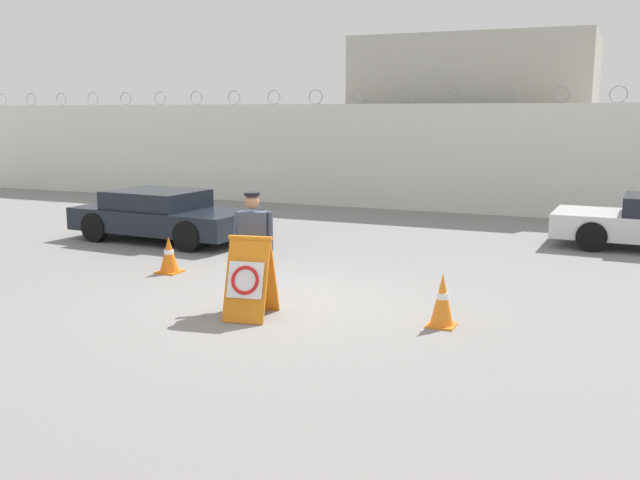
% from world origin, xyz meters
% --- Properties ---
extents(ground_plane, '(90.00, 90.00, 0.00)m').
position_xyz_m(ground_plane, '(0.00, 0.00, 0.00)').
color(ground_plane, gray).
extents(perimeter_wall, '(36.00, 0.30, 3.64)m').
position_xyz_m(perimeter_wall, '(-0.00, 11.15, 1.60)').
color(perimeter_wall, silver).
rests_on(perimeter_wall, ground_plane).
extents(building_block, '(7.54, 5.26, 5.35)m').
position_xyz_m(building_block, '(-0.08, 14.96, 2.68)').
color(building_block, '#B2ADA3').
rests_on(building_block, ground_plane).
extents(barricade_sign, '(0.74, 0.91, 1.20)m').
position_xyz_m(barricade_sign, '(-0.19, -0.91, 0.60)').
color(barricade_sign, orange).
rests_on(barricade_sign, ground_plane).
extents(security_guard, '(0.68, 0.36, 1.76)m').
position_xyz_m(security_guard, '(-0.44, -0.36, 0.99)').
color(security_guard, black).
rests_on(security_guard, ground_plane).
extents(traffic_cone_near, '(0.42, 0.42, 0.68)m').
position_xyz_m(traffic_cone_near, '(-2.98, 1.06, 0.34)').
color(traffic_cone_near, orange).
rests_on(traffic_cone_near, ground_plane).
extents(traffic_cone_mid, '(0.38, 0.38, 0.76)m').
position_xyz_m(traffic_cone_mid, '(2.49, -0.25, 0.38)').
color(traffic_cone_mid, orange).
rests_on(traffic_cone_mid, ground_plane).
extents(parked_car_front_coupe, '(4.38, 2.15, 1.16)m').
position_xyz_m(parked_car_front_coupe, '(-5.10, 3.84, 0.59)').
color(parked_car_front_coupe, black).
rests_on(parked_car_front_coupe, ground_plane).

